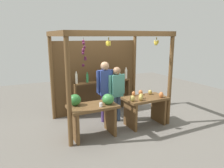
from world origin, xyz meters
TOP-DOWN VIEW (x-y plane):
  - ground_plane at (0.00, 0.00)m, footprint 12.00×12.00m
  - market_stall at (-0.00, 0.39)m, footprint 2.76×1.82m
  - fruit_counter_left at (-0.73, -0.63)m, footprint 1.11×0.67m
  - fruit_counter_right at (0.72, -0.64)m, footprint 1.11×0.64m
  - bottle_shelf_unit at (0.11, 0.64)m, footprint 1.77×0.22m
  - vendor_man at (-0.11, 0.03)m, footprint 0.48×0.22m
  - vendor_woman at (0.19, -0.08)m, footprint 0.48×0.20m

SIDE VIEW (x-z plane):
  - ground_plane at x=0.00m, z-range 0.00..0.00m
  - fruit_counter_right at x=0.72m, z-range 0.11..1.01m
  - fruit_counter_left at x=-0.73m, z-range 0.12..1.14m
  - bottle_shelf_unit at x=0.11m, z-range 0.11..1.47m
  - vendor_woman at x=0.19m, z-range 0.14..1.65m
  - vendor_man at x=-0.11m, z-range 0.17..1.81m
  - market_stall at x=0.00m, z-range 0.19..2.60m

